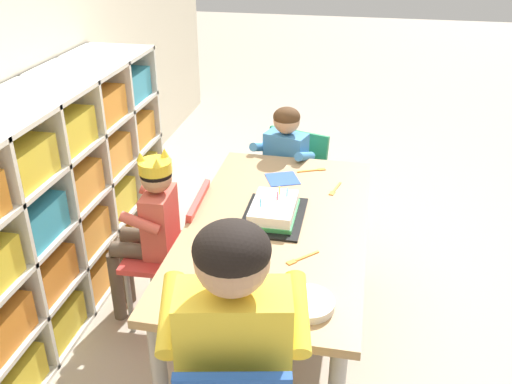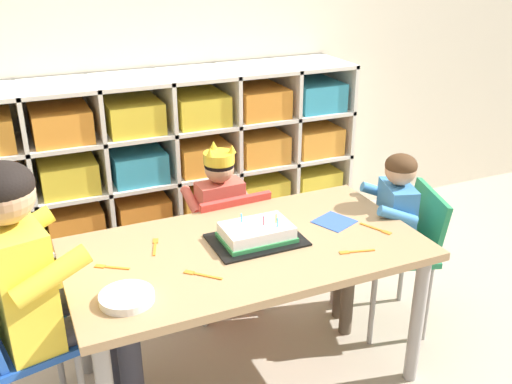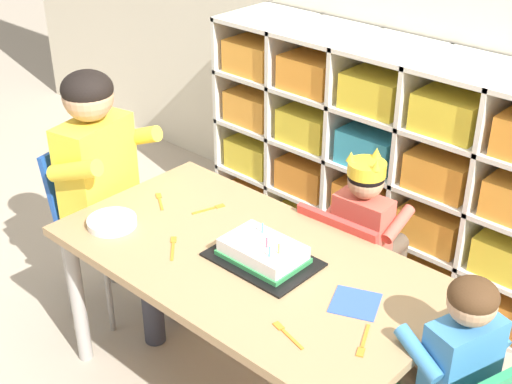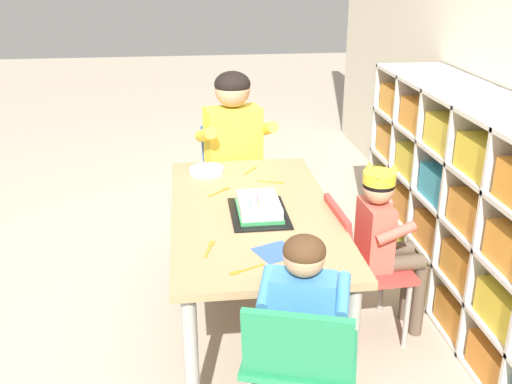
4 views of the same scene
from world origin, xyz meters
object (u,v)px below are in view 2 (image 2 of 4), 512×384
Objects in this scene: activity_table at (247,262)px; classroom_chair_guest_side at (404,243)px; classroom_chair_blue at (227,241)px; child_with_crown at (217,206)px; fork_near_child_seat at (110,267)px; fork_at_table_front_edge at (200,275)px; fork_by_napkin at (155,246)px; guest_at_table_side at (384,219)px; classroom_chair_adult_side at (13,341)px; paper_plate_stack at (127,297)px; birthday_cake_on_tray at (257,234)px; fork_near_cake_tray at (355,252)px; adult_helper_seated at (39,276)px; fork_scattered_mid_table at (378,229)px.

activity_table is 2.01× the size of classroom_chair_guest_side.
classroom_chair_blue is at bearing 78.17° from activity_table.
child_with_crown reaches higher than classroom_chair_blue.
fork_near_child_seat is (-0.50, 0.05, 0.07)m from activity_table.
fork_by_napkin is (-0.09, 0.26, -0.00)m from fork_at_table_front_edge.
guest_at_table_side reaches higher than activity_table.
classroom_chair_adult_side reaches higher than classroom_chair_guest_side.
fork_at_table_front_edge is 0.87× the size of fork_by_napkin.
child_with_crown is at bearing 52.28° from paper_plate_stack.
classroom_chair_guest_side reaches higher than activity_table.
birthday_cake_on_tray is (-0.05, -0.44, 0.25)m from classroom_chair_blue.
fork_near_child_seat is (-0.27, 0.18, -0.00)m from fork_at_table_front_edge.
fork_at_table_front_edge is at bearing 11.23° from paper_plate_stack.
fork_at_table_front_edge is at bearing -173.36° from fork_near_cake_tray.
guest_at_table_side is at bearing 7.37° from activity_table.
classroom_chair_blue is 0.98× the size of classroom_chair_guest_side.
classroom_chair_guest_side is 1.12m from fork_by_napkin.
classroom_chair_blue reaches higher than fork_at_table_front_edge.
classroom_chair_guest_side reaches higher than fork_near_child_seat.
child_with_crown reaches higher than classroom_chair_guest_side.
fork_at_table_front_edge is at bearing -59.43° from guest_at_table_side.
adult_helper_seated is 1.27× the size of guest_at_table_side.
guest_at_table_side is at bearing 54.67° from fork_near_cake_tray.
child_with_crown reaches higher than fork_near_child_seat.
birthday_cake_on_tray is at bearing -69.63° from classroom_chair_guest_side.
fork_scattered_mid_table is at bearing 4.98° from paper_plate_stack.
classroom_chair_guest_side is 5.88× the size of fork_at_table_front_edge.
adult_helper_seated is (-0.73, -0.00, 0.13)m from activity_table.
birthday_cake_on_tray is (0.89, 0.05, 0.18)m from classroom_chair_adult_side.
birthday_cake_on_tray is at bearing 156.92° from fork_near_cake_tray.
paper_plate_stack is (0.35, -0.15, 0.16)m from classroom_chair_adult_side.
classroom_chair_guest_side is 0.36m from fork_scattered_mid_table.
guest_at_table_side is (1.42, 0.09, -0.12)m from adult_helper_seated.
child_with_crown reaches higher than birthday_cake_on_tray.
classroom_chair_blue is at bearing 84.01° from birthday_cake_on_tray.
birthday_cake_on_tray is 0.55m from fork_near_child_seat.
fork_at_table_front_edge is 0.84× the size of fork_scattered_mid_table.
adult_helper_seated is 8.24× the size of fork_by_napkin.
birthday_cake_on_tray is at bearing 30.62° from fork_near_child_seat.
birthday_cake_on_tray reaches higher than activity_table.
adult_helper_seated is at bearing -149.34° from fork_at_table_front_edge.
fork_by_napkin and fork_near_cake_tray have the same top height.
fork_near_cake_tray is (0.34, -0.20, 0.07)m from activity_table.
birthday_cake_on_tray is (-0.64, -0.07, 0.10)m from guest_at_table_side.
activity_table is at bearing 163.70° from fork_near_cake_tray.
classroom_chair_blue is 0.17m from child_with_crown.
fork_at_table_front_edge is at bearing -62.28° from classroom_chair_guest_side.
classroom_chair_guest_side is 1.88× the size of birthday_cake_on_tray.
classroom_chair_blue is at bearing 124.91° from fork_near_cake_tray.
adult_helper_seated reaches higher than fork_near_child_seat.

